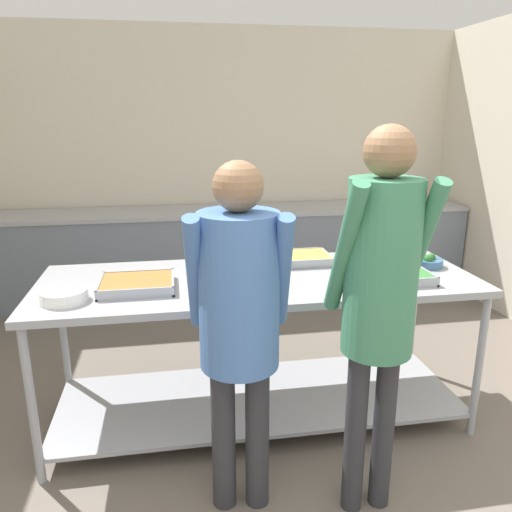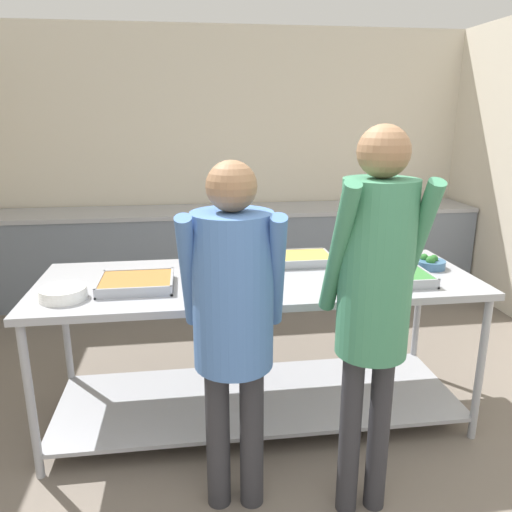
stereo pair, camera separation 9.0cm
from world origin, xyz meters
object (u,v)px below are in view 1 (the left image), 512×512
(water_bottle, at_px, (378,192))
(guest_serving_right, at_px, (380,284))
(guest_serving_left, at_px, (239,307))
(broccoli_bowl, at_px, (428,262))
(sauce_pan, at_px, (220,283))
(plate_stack, at_px, (64,296))
(serving_tray_vegetables, at_px, (137,284))
(serving_tray_greens, at_px, (291,259))
(serving_tray_roast, at_px, (391,275))

(water_bottle, bearing_deg, guest_serving_right, -112.97)
(guest_serving_left, bearing_deg, broccoli_bowl, 30.10)
(sauce_pan, height_order, broccoli_bowl, broccoli_bowl)
(guest_serving_right, height_order, water_bottle, guest_serving_right)
(plate_stack, height_order, broccoli_bowl, broccoli_bowl)
(guest_serving_left, distance_m, guest_serving_right, 0.60)
(serving_tray_vegetables, height_order, broccoli_bowl, broccoli_bowl)
(broccoli_bowl, xyz_separation_m, guest_serving_right, (-0.69, -0.85, 0.18))
(sauce_pan, bearing_deg, guest_serving_right, -46.40)
(sauce_pan, bearing_deg, broccoli_bowl, 9.03)
(serving_tray_greens, xyz_separation_m, broccoli_bowl, (0.81, -0.22, 0.01))
(serving_tray_roast, bearing_deg, guest_serving_left, -150.37)
(broccoli_bowl, bearing_deg, serving_tray_greens, 164.94)
(sauce_pan, distance_m, serving_tray_roast, 0.97)
(plate_stack, bearing_deg, serving_tray_greens, 19.68)
(plate_stack, distance_m, serving_tray_greens, 1.36)
(broccoli_bowl, height_order, guest_serving_left, guest_serving_left)
(serving_tray_vegetables, height_order, sauce_pan, sauce_pan)
(serving_tray_roast, distance_m, water_bottle, 2.60)
(sauce_pan, relative_size, broccoli_bowl, 2.29)
(serving_tray_vegetables, relative_size, broccoli_bowl, 2.18)
(broccoli_bowl, distance_m, guest_serving_right, 1.11)
(guest_serving_left, height_order, guest_serving_right, guest_serving_right)
(serving_tray_roast, xyz_separation_m, guest_serving_right, (-0.36, -0.65, 0.19))
(serving_tray_roast, relative_size, broccoli_bowl, 2.24)
(sauce_pan, xyz_separation_m, broccoli_bowl, (1.30, 0.21, -0.01))
(sauce_pan, distance_m, broccoli_bowl, 1.31)
(plate_stack, xyz_separation_m, serving_tray_greens, (1.28, 0.46, -0.00))
(plate_stack, height_order, serving_tray_roast, plate_stack)
(serving_tray_vegetables, distance_m, serving_tray_roast, 1.41)
(plate_stack, bearing_deg, sauce_pan, 2.40)
(broccoli_bowl, bearing_deg, plate_stack, -173.46)
(plate_stack, bearing_deg, serving_tray_vegetables, 19.66)
(serving_tray_vegetables, xyz_separation_m, water_bottle, (2.35, 2.33, 0.09))
(sauce_pan, height_order, guest_serving_right, guest_serving_right)
(water_bottle, bearing_deg, serving_tray_vegetables, -135.22)
(guest_serving_left, bearing_deg, guest_serving_right, -10.92)
(broccoli_bowl, bearing_deg, guest_serving_right, -128.95)
(water_bottle, bearing_deg, guest_serving_left, -122.51)
(sauce_pan, height_order, guest_serving_left, guest_serving_left)
(plate_stack, height_order, serving_tray_vegetables, plate_stack)
(serving_tray_roast, height_order, guest_serving_right, guest_serving_right)
(sauce_pan, xyz_separation_m, serving_tray_greens, (0.49, 0.42, -0.01))
(serving_tray_vegetables, xyz_separation_m, serving_tray_greens, (0.93, 0.33, 0.00))
(serving_tray_greens, bearing_deg, broccoli_bowl, -15.06)
(water_bottle, bearing_deg, plate_stack, -137.71)
(plate_stack, xyz_separation_m, serving_tray_roast, (1.76, 0.04, -0.00))
(plate_stack, relative_size, serving_tray_roast, 0.59)
(serving_tray_vegetables, xyz_separation_m, guest_serving_left, (0.47, -0.62, 0.08))
(plate_stack, distance_m, sauce_pan, 0.79)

